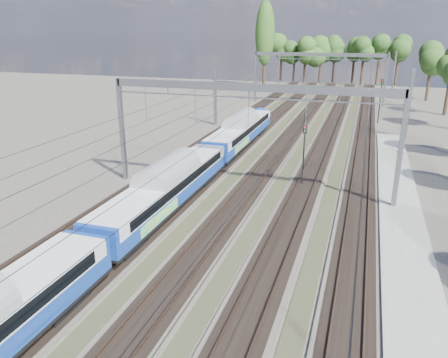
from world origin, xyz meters
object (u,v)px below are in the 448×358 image
(emu_train, at_px, (166,183))
(signal_far, at_px, (381,95))
(worker, at_px, (306,117))
(signal_near, at_px, (304,148))

(emu_train, bearing_deg, signal_far, 69.06)
(emu_train, relative_size, signal_far, 9.28)
(worker, distance_m, signal_far, 10.96)
(worker, relative_size, signal_far, 0.29)
(signal_near, bearing_deg, signal_far, 72.81)
(emu_train, distance_m, signal_near, 12.66)
(emu_train, height_order, signal_near, signal_near)
(signal_near, xyz_separation_m, signal_far, (6.50, 30.26, 0.61))
(worker, height_order, signal_far, signal_far)
(emu_train, xyz_separation_m, signal_near, (8.61, 9.23, 0.99))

